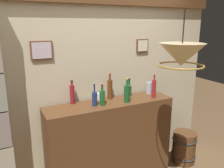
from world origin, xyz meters
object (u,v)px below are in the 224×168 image
Objects in this scene: liquor_bottle_vodka at (127,93)px; liquor_bottle_sherry at (154,89)px; liquor_bottle_mezcal at (149,88)px; glass_tumbler_rocks at (99,96)px; liquor_bottle_bourbon at (129,90)px; liquor_bottle_brandy at (72,94)px; liquor_bottle_gin at (102,97)px; liquor_bottle_rye at (110,89)px; pendant_lamp at (181,55)px; wooden_barrel at (184,147)px; liquor_bottle_scotch at (95,99)px.

liquor_bottle_vodka is 0.96× the size of liquor_bottle_sherry.
liquor_bottle_mezcal is 2.52× the size of glass_tumbler_rocks.
glass_tumbler_rocks is at bearing 175.28° from liquor_bottle_mezcal.
liquor_bottle_vodka reaches higher than liquor_bottle_bourbon.
liquor_bottle_sherry is 0.73m from glass_tumbler_rocks.
liquor_bottle_gin is at bearing -34.99° from liquor_bottle_brandy.
liquor_bottle_vodka is 0.67m from liquor_bottle_brandy.
liquor_bottle_rye is 0.65× the size of pendant_lamp.
liquor_bottle_vodka is 1.16× the size of liquor_bottle_gin.
liquor_bottle_vodka is 1.43m from wooden_barrel.
liquor_bottle_bourbon is 1.12× the size of liquor_bottle_mezcal.
glass_tumbler_rocks is at bearing 76.52° from liquor_bottle_gin.
liquor_bottle_rye reaches higher than liquor_bottle_vodka.
liquor_bottle_vodka is 0.27m from liquor_bottle_bourbon.
liquor_bottle_gin is 0.26m from liquor_bottle_rye.
liquor_bottle_scotch is at bearing -150.71° from liquor_bottle_rye.
liquor_bottle_rye reaches higher than liquor_bottle_sherry.
wooden_barrel is at bearing -11.77° from liquor_bottle_rye.
liquor_bottle_mezcal is (0.47, 0.19, -0.03)m from liquor_bottle_vodka.
liquor_bottle_scotch is 0.51× the size of pendant_lamp.
liquor_bottle_vodka is 0.58× the size of pendant_lamp.
liquor_bottle_scotch reaches higher than glass_tumbler_rocks.
pendant_lamp is at bearing -51.95° from liquor_bottle_scotch.
liquor_bottle_mezcal is 1.10m from pendant_lamp.
liquor_bottle_scotch is at bearing 176.72° from wooden_barrel.
pendant_lamp is at bearing -107.81° from liquor_bottle_mezcal.
pendant_lamp reaches higher than glass_tumbler_rocks.
liquor_bottle_mezcal is 0.83× the size of liquor_bottle_gin.
pendant_lamp is at bearing -107.86° from liquor_bottle_sherry.
liquor_bottle_sherry is at bearing -3.18° from liquor_bottle_gin.
liquor_bottle_mezcal reaches higher than glass_tumbler_rocks.
liquor_bottle_rye is 3.95× the size of glass_tumbler_rocks.
liquor_bottle_gin reaches higher than glass_tumbler_rocks.
liquor_bottle_brandy is 0.86× the size of liquor_bottle_rye.
liquor_bottle_rye is 1.55m from wooden_barrel.
liquor_bottle_sherry reaches higher than liquor_bottle_scotch.
liquor_bottle_gin is at bearing 176.82° from liquor_bottle_sherry.
liquor_bottle_bourbon is at bearing -5.27° from glass_tumbler_rocks.
liquor_bottle_brandy is 0.29m from liquor_bottle_scotch.
liquor_bottle_brandy is 3.42× the size of glass_tumbler_rocks.
liquor_bottle_sherry reaches higher than liquor_bottle_bourbon.
liquor_bottle_mezcal is at bearing 11.06° from liquor_bottle_gin.
liquor_bottle_brandy is 1.10m from liquor_bottle_mezcal.
liquor_bottle_brandy is 1.10× the size of liquor_bottle_scotch.
pendant_lamp is (0.45, -0.96, 0.62)m from glass_tumbler_rocks.
liquor_bottle_mezcal is 0.74m from glass_tumbler_rocks.
liquor_bottle_sherry is at bearing -4.35° from liquor_bottle_scotch.
liquor_bottle_vodka reaches higher than liquor_bottle_gin.
liquor_bottle_mezcal is 0.81m from liquor_bottle_gin.
liquor_bottle_gin reaches higher than liquor_bottle_mezcal.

